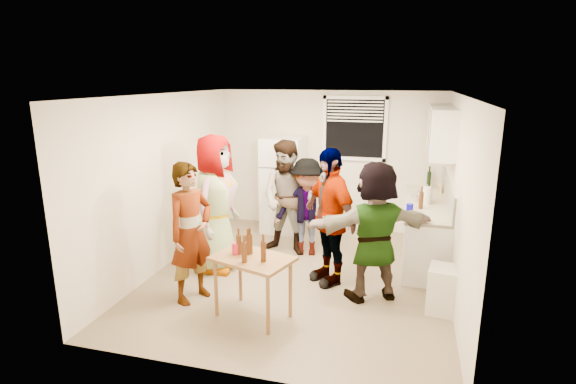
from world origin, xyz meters
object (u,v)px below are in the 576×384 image
(kettle, at_px, (424,202))
(red_cup, at_px, (236,254))
(serving_table, at_px, (254,316))
(guest_orange, at_px, (371,297))
(refrigerator, at_px, (283,184))
(guest_back_right, at_px, (306,253))
(beer_bottle_counter, at_px, (421,209))
(trash_bin, at_px, (445,292))
(blue_cup, at_px, (409,213))
(guest_stripe, at_px, (195,298))
(guest_black, at_px, (328,281))
(beer_bottle_table, at_px, (264,261))
(guest_grey, at_px, (218,268))
(guest_back_left, at_px, (288,252))
(wine_bottle, at_px, (428,187))

(kettle, height_order, red_cup, kettle)
(serving_table, xyz_separation_m, guest_orange, (1.29, 0.84, 0.00))
(refrigerator, bearing_deg, guest_back_right, -57.17)
(beer_bottle_counter, height_order, trash_bin, beer_bottle_counter)
(blue_cup, distance_m, guest_stripe, 3.10)
(kettle, distance_m, blue_cup, 0.66)
(kettle, relative_size, guest_stripe, 0.15)
(beer_bottle_counter, distance_m, guest_black, 1.67)
(kettle, xyz_separation_m, trash_bin, (0.25, -1.63, -0.65))
(beer_bottle_counter, xyz_separation_m, guest_back_right, (-1.68, 0.11, -0.90))
(beer_bottle_table, bearing_deg, blue_cup, 48.78)
(refrigerator, bearing_deg, serving_table, -80.87)
(red_cup, height_order, guest_grey, red_cup)
(beer_bottle_counter, xyz_separation_m, trash_bin, (0.30, -1.25, -0.65))
(blue_cup, xyz_separation_m, guest_orange, (-0.41, -0.85, -0.90))
(refrigerator, distance_m, serving_table, 3.23)
(refrigerator, height_order, guest_grey, refrigerator)
(kettle, xyz_separation_m, blue_cup, (-0.20, -0.62, 0.00))
(guest_back_left, height_order, guest_orange, guest_back_left)
(kettle, distance_m, beer_bottle_counter, 0.39)
(blue_cup, bearing_deg, guest_back_left, 170.19)
(beer_bottle_counter, xyz_separation_m, guest_black, (-1.18, -0.77, -0.90))
(wine_bottle, bearing_deg, red_cup, -124.32)
(beer_bottle_counter, height_order, guest_stripe, beer_bottle_counter)
(kettle, xyz_separation_m, guest_orange, (-0.61, -1.48, -0.90))
(guest_grey, bearing_deg, guest_black, -87.85)
(blue_cup, distance_m, guest_orange, 1.31)
(beer_bottle_table, relative_size, guest_grey, 0.12)
(beer_bottle_counter, height_order, red_cup, beer_bottle_counter)
(beer_bottle_counter, distance_m, guest_stripe, 3.34)
(refrigerator, bearing_deg, guest_grey, -103.54)
(blue_cup, relative_size, serving_table, 0.15)
(guest_grey, relative_size, guest_stripe, 1.12)
(guest_grey, bearing_deg, wine_bottle, -51.96)
(trash_bin, xyz_separation_m, guest_stripe, (-3.02, -0.47, -0.25))
(guest_black, bearing_deg, guest_back_right, 166.57)
(red_cup, height_order, guest_stripe, red_cup)
(guest_stripe, distance_m, guest_orange, 2.25)
(trash_bin, relative_size, guest_grey, 0.28)
(guest_orange, bearing_deg, kettle, -138.90)
(guest_grey, relative_size, guest_orange, 1.11)
(guest_grey, xyz_separation_m, guest_back_right, (1.13, 0.89, 0.00))
(beer_bottle_table, height_order, guest_back_left, beer_bottle_table)
(red_cup, distance_m, guest_stripe, 1.00)
(blue_cup, bearing_deg, guest_back_right, 167.14)
(wine_bottle, bearing_deg, serving_table, -121.22)
(wine_bottle, relative_size, guest_back_right, 0.18)
(wine_bottle, bearing_deg, beer_bottle_counter, -96.21)
(kettle, xyz_separation_m, guest_black, (-1.23, -1.16, -0.90))
(serving_table, xyz_separation_m, guest_black, (0.67, 1.16, 0.00))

